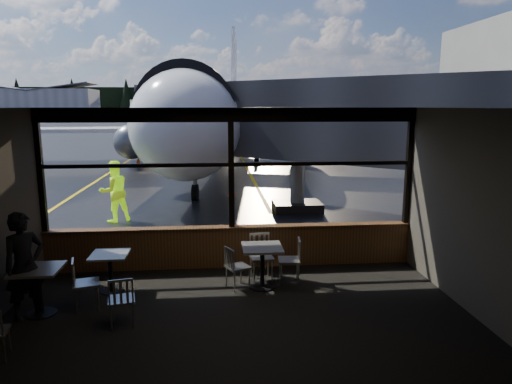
{
  "coord_description": "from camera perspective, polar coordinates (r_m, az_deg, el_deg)",
  "views": [
    {
      "loc": [
        -0.35,
        -9.71,
        3.53
      ],
      "look_at": [
        0.63,
        1.0,
        1.5
      ],
      "focal_mm": 32.0,
      "sensor_mm": 36.0,
      "label": 1
    }
  ],
  "objects": [
    {
      "name": "hangar_left",
      "position": [
        202.1,
        -25.82,
        10.22
      ],
      "size": [
        45.0,
        18.0,
        11.0
      ],
      "primitive_type": null,
      "color": "silver",
      "rests_on": "ground_plane"
    },
    {
      "name": "chair_mid_w",
      "position": [
        8.7,
        -20.43,
        -10.69
      ],
      "size": [
        0.61,
        0.61,
        0.92
      ],
      "primitive_type": null,
      "rotation": [
        0.0,
        0.0,
        -1.32
      ],
      "color": "beige",
      "rests_on": "carpet_floor"
    },
    {
      "name": "cafe_table_near",
      "position": [
        9.05,
        0.78,
        -9.39
      ],
      "size": [
        0.77,
        0.77,
        0.85
      ],
      "primitive_type": null,
      "color": "gray",
      "rests_on": "carpet_floor"
    },
    {
      "name": "ground_crew",
      "position": [
        14.69,
        -17.29,
        0.08
      ],
      "size": [
        1.16,
        1.1,
        1.89
      ],
      "primitive_type": "imported",
      "rotation": [
        0.0,
        0.0,
        3.71
      ],
      "color": "#BFF219",
      "rests_on": "ground_plane"
    },
    {
      "name": "fuel_tank_b",
      "position": [
        192.71,
        -11.26,
        10.35
      ],
      "size": [
        8.0,
        8.0,
        6.0
      ],
      "primitive_type": "cylinder",
      "color": "silver",
      "rests_on": "ground_plane"
    },
    {
      "name": "window_header",
      "position": [
        9.71,
        -3.2,
        9.61
      ],
      "size": [
        8.0,
        0.18,
        0.3
      ],
      "primitive_type": "cube",
      "color": "black",
      "rests_on": "ground"
    },
    {
      "name": "chair_mid_s",
      "position": [
        7.9,
        -16.47,
        -12.84
      ],
      "size": [
        0.56,
        0.56,
        0.87
      ],
      "primitive_type": null,
      "rotation": [
        0.0,
        0.0,
        0.2
      ],
      "color": "#AAA599",
      "rests_on": "carpet_floor"
    },
    {
      "name": "ceiling",
      "position": [
        6.71,
        -2.27,
        10.42
      ],
      "size": [
        8.0,
        6.0,
        0.04
      ],
      "primitive_type": "cube",
      "color": "#38332D",
      "rests_on": "ground"
    },
    {
      "name": "fuel_tank_c",
      "position": [
        191.95,
        -8.24,
        10.44
      ],
      "size": [
        8.0,
        8.0,
        6.0
      ],
      "primitive_type": "cylinder",
      "color": "silver",
      "rests_on": "ground_plane"
    },
    {
      "name": "window_transom",
      "position": [
        9.79,
        -3.13,
        3.46
      ],
      "size": [
        8.0,
        0.1,
        0.08
      ],
      "primitive_type": "cube",
      "color": "black",
      "rests_on": "ground"
    },
    {
      "name": "mullion_centre",
      "position": [
        9.8,
        -3.13,
        2.88
      ],
      "size": [
        0.12,
        0.12,
        2.6
      ],
      "primitive_type": "cube",
      "color": "black",
      "rests_on": "ground"
    },
    {
      "name": "chair_near_e",
      "position": [
        9.34,
        4.17,
        -8.55
      ],
      "size": [
        0.55,
        0.55,
        0.92
      ],
      "primitive_type": null,
      "rotation": [
        0.0,
        0.0,
        1.47
      ],
      "color": "#B7B1A5",
      "rests_on": "carpet_floor"
    },
    {
      "name": "fuel_tank_a",
      "position": [
        193.99,
        -14.24,
        10.23
      ],
      "size": [
        8.0,
        8.0,
        6.0
      ],
      "primitive_type": "cylinder",
      "color": "silver",
      "rests_on": "ground_plane"
    },
    {
      "name": "carpet_floor",
      "position": [
        7.58,
        -2.06,
        -16.98
      ],
      "size": [
        8.0,
        6.0,
        0.01
      ],
      "primitive_type": "cube",
      "color": "black",
      "rests_on": "ground"
    },
    {
      "name": "passenger",
      "position": [
        8.6,
        -26.95,
        -8.23
      ],
      "size": [
        0.78,
        0.78,
        1.83
      ],
      "primitive_type": "imported",
      "rotation": [
        0.0,
        0.0,
        0.79
      ],
      "color": "black",
      "rests_on": "carpet_floor"
    },
    {
      "name": "cone_nose",
      "position": [
        18.08,
        -3.09,
        0.18
      ],
      "size": [
        0.34,
        0.34,
        0.47
      ],
      "primitive_type": "cone",
      "color": "orange",
      "rests_on": "ground_plane"
    },
    {
      "name": "wall_right",
      "position": [
        8.19,
        27.08,
        -3.06
      ],
      "size": [
        0.04,
        6.0,
        3.5
      ],
      "primitive_type": "cube",
      "color": "#453F37",
      "rests_on": "ground"
    },
    {
      "name": "treeline",
      "position": [
        219.72,
        -5.23,
        11.31
      ],
      "size": [
        360.0,
        3.0,
        12.0
      ],
      "primitive_type": "cube",
      "color": "black",
      "rests_on": "ground_plane"
    },
    {
      "name": "mullion_left",
      "position": [
        10.44,
        -25.37,
        2.34
      ],
      "size": [
        0.12,
        0.12,
        2.6
      ],
      "primitive_type": "cube",
      "color": "black",
      "rests_on": "ground"
    },
    {
      "name": "hangar_mid",
      "position": [
        194.71,
        -5.21,
        11.1
      ],
      "size": [
        38.0,
        15.0,
        10.0
      ],
      "primitive_type": null,
      "color": "silver",
      "rests_on": "ground_plane"
    },
    {
      "name": "chair_near_n",
      "position": [
        9.42,
        0.68,
        -8.21
      ],
      "size": [
        0.57,
        0.57,
        0.96
      ],
      "primitive_type": null,
      "rotation": [
        0.0,
        0.0,
        3.24
      ],
      "color": "beige",
      "rests_on": "carpet_floor"
    },
    {
      "name": "mullion_right",
      "position": [
        10.7,
        18.55,
        2.99
      ],
      "size": [
        0.12,
        0.12,
        2.6
      ],
      "primitive_type": "cube",
      "color": "black",
      "rests_on": "ground"
    },
    {
      "name": "jet_bridge",
      "position": [
        15.74,
        9.4,
        7.09
      ],
      "size": [
        9.67,
        11.82,
        5.16
      ],
      "primitive_type": null,
      "color": "#2C2C2F",
      "rests_on": "ground_plane"
    },
    {
      "name": "cafe_table_left",
      "position": [
        8.77,
        -25.44,
        -11.18
      ],
      "size": [
        0.76,
        0.76,
        0.84
      ],
      "primitive_type": null,
      "color": "gray",
      "rests_on": "carpet_floor"
    },
    {
      "name": "ground_plane",
      "position": [
        129.75,
        -5.13,
        9.11
      ],
      "size": [
        520.0,
        520.0,
        0.0
      ],
      "primitive_type": "plane",
      "color": "black",
      "rests_on": "ground"
    },
    {
      "name": "cafe_table_mid",
      "position": [
        9.33,
        -17.71,
        -9.58
      ],
      "size": [
        0.69,
        0.69,
        0.76
      ],
      "primitive_type": null,
      "color": "#9A968D",
      "rests_on": "carpet_floor"
    },
    {
      "name": "hangar_right",
      "position": [
        197.18,
        12.85,
        11.16
      ],
      "size": [
        50.0,
        20.0,
        12.0
      ],
      "primitive_type": null,
      "color": "silver",
      "rests_on": "ground_plane"
    },
    {
      "name": "airliner",
      "position": [
        28.79,
        -4.52,
        14.22
      ],
      "size": [
        32.36,
        37.53,
        10.62
      ],
      "primitive_type": null,
      "rotation": [
        0.0,
        0.0,
        -0.1
      ],
      "color": "white",
      "rests_on": "ground_plane"
    },
    {
      "name": "window_sill",
      "position": [
        10.19,
        -3.03,
        -6.92
      ],
      "size": [
        8.0,
        0.28,
        0.9
      ],
      "primitive_type": "cube",
      "color": "#502F18",
      "rests_on": "ground"
    },
    {
      "name": "wall_back",
      "position": [
        4.13,
        0.17,
        -14.88
      ],
      "size": [
        8.0,
        0.04,
        3.5
      ],
      "primitive_type": "cube",
      "color": "#453F37",
      "rests_on": "ground"
    },
    {
      "name": "cone_wing",
      "position": [
        28.93,
        -14.52,
        3.8
      ],
      "size": [
        0.32,
        0.32,
        0.45
      ],
      "primitive_type": "cone",
      "color": "#E46107",
      "rests_on": "ground_plane"
    },
    {
      "name": "chair_near_w",
      "position": [
        9.03,
        -2.29,
        -9.4
      ],
      "size": [
        0.63,
        0.63,
        0.86
      ],
      "primitive_type": null,
      "rotation": [
        0.0,
        0.0,
        -1.11
      ],
      "color": "#ACA89B",
      "rests_on": "carpet_floor"
    }
  ]
}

